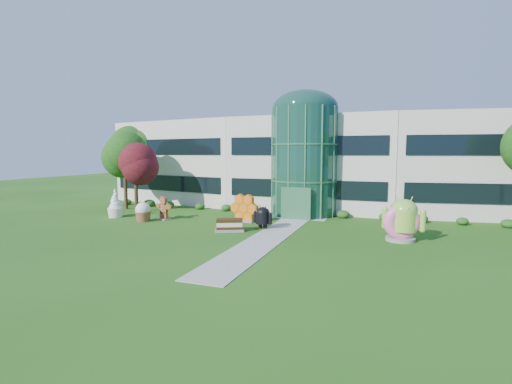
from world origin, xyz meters
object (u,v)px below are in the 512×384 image
at_px(android_black, 263,216).
at_px(donut, 401,222).
at_px(gingerbread, 164,208).
at_px(android_green, 404,216).

height_order(android_black, donut, donut).
relative_size(android_black, gingerbread, 0.88).
bearing_deg(gingerbread, android_green, 15.80).
xyz_separation_m(android_black, gingerbread, (-9.32, 0.70, 0.04)).
distance_m(android_green, android_black, 9.93).
distance_m(android_green, donut, 0.48).
bearing_deg(donut, gingerbread, 164.40).
height_order(donut, gingerbread, donut).
bearing_deg(donut, android_green, 43.24).
xyz_separation_m(donut, gingerbread, (-19.07, 1.21, -0.19)).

